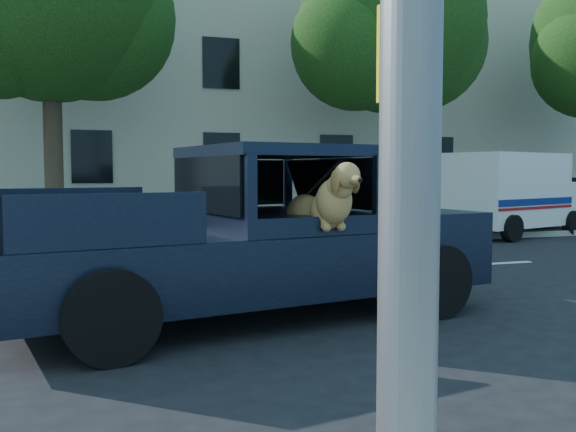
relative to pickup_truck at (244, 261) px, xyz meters
name	(u,v)px	position (x,y,z in m)	size (l,w,h in m)	color
ground	(392,318)	(1.68, -0.56, -0.70)	(120.00, 120.00, 0.00)	black
far_sidewalk	(221,237)	(1.68, 8.64, -0.62)	(60.00, 4.00, 0.15)	gray
lane_stripes	(402,269)	(3.68, 2.84, -0.69)	(21.60, 0.14, 0.01)	silver
street_tree_left	(51,4)	(-2.28, 9.06, 5.02)	(6.00, 5.20, 8.60)	#332619
street_tree_mid	(392,30)	(6.72, 9.06, 5.02)	(6.00, 5.20, 8.60)	#332619
building_main	(256,98)	(4.68, 15.94, 3.80)	(26.00, 6.00, 9.00)	#BBB09A
pickup_truck	(244,261)	(0.00, 0.00, 0.00)	(6.07, 3.36, 2.06)	black
mail_truck	(512,200)	(9.45, 7.20, 0.28)	(4.47, 3.11, 2.24)	silver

